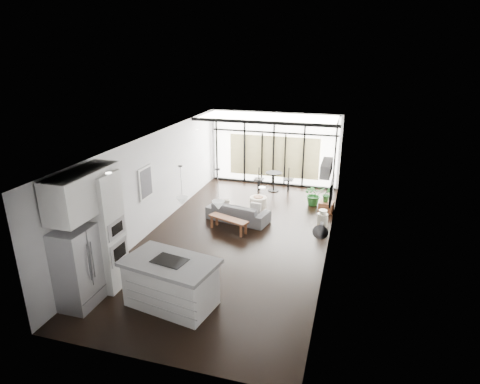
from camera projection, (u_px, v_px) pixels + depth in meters
The scene contains 27 objects.
floor at pixel (237, 237), 11.32m from camera, with size 5.00×10.00×0.00m, color black.
ceiling at pixel (237, 140), 10.38m from camera, with size 5.00×10.00×0.00m, color silver.
wall_left at pixel (154, 182), 11.51m from camera, with size 0.02×10.00×2.80m, color silver.
wall_right at pixel (331, 200), 10.19m from camera, with size 0.02×10.00×2.80m, color silver.
wall_back at pixel (274, 149), 15.37m from camera, with size 5.00×0.02×2.80m, color silver.
wall_front at pixel (146, 292), 6.33m from camera, with size 5.00×0.02×2.80m, color silver.
glazing at pixel (274, 149), 15.26m from camera, with size 5.00×0.20×2.80m, color black.
skylight at pixel (270, 117), 14.00m from camera, with size 4.70×1.90×0.06m, color silver.
neighbour_building at pixel (274, 157), 15.43m from camera, with size 3.50×0.02×1.60m, color #EDDF94.
island at pixel (171, 283), 8.18m from camera, with size 1.87×1.11×1.02m, color silver.
cooktop at pixel (170, 261), 8.00m from camera, with size 0.69×0.46×0.01m, color black.
fridge at pixel (77, 268), 8.08m from camera, with size 0.66×0.83×1.72m, color #98999D.
appliance_column at pixel (103, 232), 8.57m from camera, with size 0.69×0.72×2.65m, color silver.
upper_cabinets at pixel (84, 192), 7.92m from camera, with size 0.62×1.75×0.86m, color silver.
pendant_left at pixel (182, 201), 8.35m from camera, with size 0.26×0.26×0.18m, color silver.
pendant_right at pixel (218, 205), 8.14m from camera, with size 0.26×0.26×0.18m, color silver.
sofa at pixel (238, 209), 12.30m from camera, with size 1.93×0.56×0.75m, color #49494B.
console_bench at pixel (228, 224), 11.64m from camera, with size 1.25×0.31×0.40m, color brown.
pouf at pixel (258, 204), 13.15m from camera, with size 0.56×0.56×0.45m, color beige.
crate at pixel (326, 207), 13.03m from camera, with size 0.45×0.45×0.34m, color brown.
plant_tall at pixel (314, 197), 13.56m from camera, with size 0.68×0.75×0.59m, color #236427.
plant_crate at pixel (327, 199), 12.94m from camera, with size 0.29×0.53×0.23m, color #236427.
milk_can at pixel (322, 220), 11.72m from camera, with size 0.31×0.31×0.61m, color beige.
bistro_set at pixel (274, 181), 14.87m from camera, with size 1.60×0.64×0.77m, color black.
tv at pixel (332, 190), 11.14m from camera, with size 0.05×1.10×0.65m, color black.
ac_unit at pixel (326, 168), 9.15m from camera, with size 0.22×0.90×0.30m, color silver.
framed_art at pixel (146, 183), 11.00m from camera, with size 0.04×0.70×0.90m, color black.
Camera 1 is at (2.94, -9.80, 5.02)m, focal length 30.00 mm.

